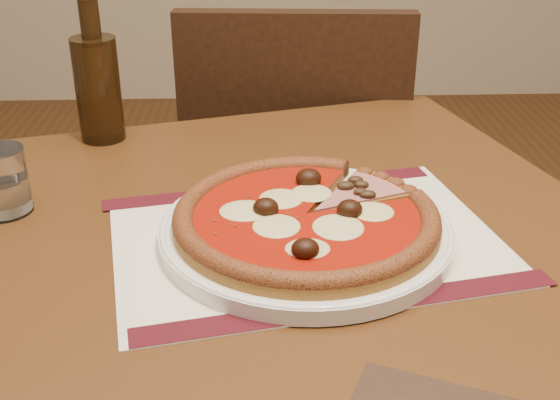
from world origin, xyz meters
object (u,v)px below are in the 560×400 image
object	(u,v)px
plate	(306,231)
pizza	(306,216)
water_glass	(0,181)
chair_far	(294,187)
bottle	(97,83)
table	(281,301)

from	to	relation	value
plate	pizza	size ratio (longest dim) A/B	1.11
pizza	water_glass	size ratio (longest dim) A/B	3.68
chair_far	bottle	world-z (taller)	bottle
table	pizza	world-z (taller)	pizza
table	bottle	xyz separation A→B (m)	(-0.26, 0.30, 0.19)
water_glass	bottle	bearing A→B (deg)	72.17
chair_far	pizza	distance (m)	0.68
bottle	chair_far	bearing A→B (deg)	44.02
chair_far	plate	world-z (taller)	chair_far
pizza	bottle	size ratio (longest dim) A/B	1.34
table	pizza	distance (m)	0.14
chair_far	bottle	xyz separation A→B (m)	(-0.31, -0.30, 0.32)
pizza	plate	bearing A→B (deg)	39.24
table	plate	xyz separation A→B (m)	(0.03, -0.02, 0.11)
table	pizza	size ratio (longest dim) A/B	3.25
chair_far	plate	bearing A→B (deg)	91.73
table	bottle	world-z (taller)	bottle
table	bottle	size ratio (longest dim) A/B	4.36
water_glass	bottle	size ratio (longest dim) A/B	0.36
water_glass	pizza	bearing A→B (deg)	-13.14
chair_far	water_glass	world-z (taller)	chair_far
pizza	bottle	distance (m)	0.44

